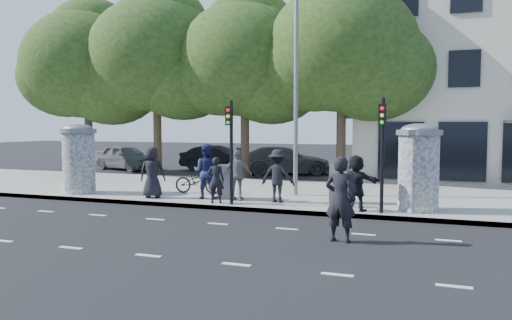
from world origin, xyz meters
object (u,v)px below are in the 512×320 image
at_px(ped_b, 216,180).
at_px(bicycle, 198,181).
at_px(ped_f, 356,183).
at_px(car_left, 126,157).
at_px(ad_column_left, 79,157).
at_px(cabinet_right, 340,184).
at_px(cabinet_left, 226,182).
at_px(street_lamp, 296,69).
at_px(ped_d, 278,176).
at_px(ped_e, 237,175).
at_px(man_road, 340,199).
at_px(ped_a, 152,172).
at_px(traffic_pole_near, 231,141).
at_px(car_right, 284,161).
at_px(traffic_pole_far, 382,143).
at_px(ped_c, 206,171).
at_px(car_mid, 217,158).
at_px(ad_column_right, 419,165).

height_order(ped_b, bicycle, ped_b).
xyz_separation_m(ped_f, car_left, (-15.70, 11.05, -0.23)).
xyz_separation_m(ad_column_left, cabinet_right, (9.90, 0.84, -0.74)).
bearing_deg(bicycle, ped_b, -145.06).
bearing_deg(ad_column_left, ped_f, -2.81).
bearing_deg(car_left, bicycle, -116.24).
bearing_deg(ped_f, cabinet_left, -5.71).
bearing_deg(cabinet_left, street_lamp, 15.70).
bearing_deg(ped_d, street_lamp, -91.06).
bearing_deg(ped_e, car_left, -47.47).
bearing_deg(cabinet_right, ped_b, -155.05).
distance_m(street_lamp, bicycle, 5.57).
xyz_separation_m(man_road, bicycle, (-6.41, 5.45, -0.38)).
bearing_deg(ped_a, ped_e, 167.59).
xyz_separation_m(traffic_pole_near, bicycle, (-2.23, 2.10, -1.60)).
bearing_deg(traffic_pole_near, ad_column_left, 173.89).
height_order(bicycle, cabinet_right, cabinet_right).
height_order(ped_f, cabinet_right, ped_f).
bearing_deg(car_right, ad_column_left, 131.32).
xyz_separation_m(traffic_pole_far, ped_a, (-8.04, 0.50, -1.16)).
distance_m(ped_a, man_road, 8.35).
xyz_separation_m(traffic_pole_near, street_lamp, (1.40, 2.84, 2.56)).
bearing_deg(car_left, cabinet_right, -105.10).
distance_m(ad_column_left, ped_c, 5.28).
bearing_deg(car_mid, man_road, -146.93).
distance_m(ped_e, ped_f, 4.23).
relative_size(cabinet_left, cabinet_right, 0.93).
bearing_deg(ad_column_right, street_lamp, 156.27).
bearing_deg(traffic_pole_far, ped_a, 176.47).
bearing_deg(traffic_pole_near, ped_c, 144.15).
distance_m(man_road, car_mid, 19.36).
bearing_deg(traffic_pole_near, ped_e, 98.27).
xyz_separation_m(ped_e, man_road, (4.31, -4.28, -0.01)).
distance_m(ped_f, car_right, 12.97).
bearing_deg(ped_b, ped_d, -168.38).
bearing_deg(car_mid, cabinet_right, -139.60).
height_order(street_lamp, cabinet_left, street_lamp).
bearing_deg(ped_d, cabinet_left, -5.17).
bearing_deg(cabinet_right, ped_d, -160.16).
distance_m(ad_column_left, bicycle, 4.68).
height_order(traffic_pole_far, ped_b, traffic_pole_far).
bearing_deg(ped_f, ped_b, 7.78).
bearing_deg(car_right, traffic_pole_near, 163.24).
bearing_deg(car_right, street_lamp, 174.06).
bearing_deg(ped_b, cabinet_right, -173.47).
height_order(ad_column_left, ped_a, ad_column_left).
relative_size(ped_b, bicycle, 0.84).
bearing_deg(traffic_pole_far, ped_b, 178.36).
height_order(ad_column_left, car_left, ad_column_left).
bearing_deg(ped_f, ped_e, -2.69).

